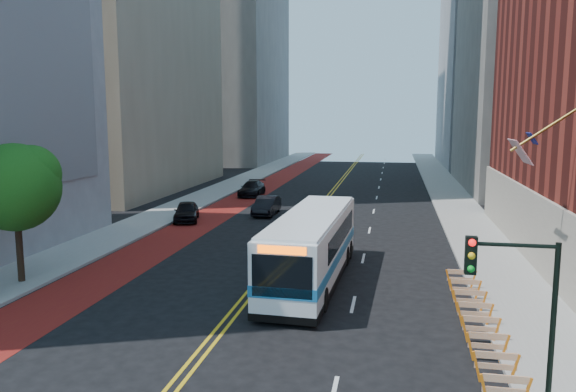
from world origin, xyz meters
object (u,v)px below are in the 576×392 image
Objects in this scene: traffic_signal at (516,298)px; car_a at (186,211)px; car_c at (252,189)px; street_tree at (17,184)px; car_b at (267,206)px; transit_bus at (312,246)px.

traffic_signal is 32.55m from car_a.
car_c is at bearing 112.87° from traffic_signal.
street_tree is 1.47× the size of car_b.
street_tree is 31.42m from car_c.
car_b is 0.91× the size of car_c.
car_a is (1.94, 16.91, -4.16)m from street_tree.
street_tree reaches higher than traffic_signal.
traffic_signal is 1.15× the size of car_a.
traffic_signal reaches higher than car_c.
street_tree is 17.52m from car_a.
car_a is at bearing 83.44° from street_tree.
transit_bus reaches higher than car_b.
car_c is (1.63, 14.02, -0.02)m from car_a.
car_a is at bearing -97.25° from car_c.
traffic_signal is 0.40× the size of transit_bus.
transit_bus is at bearing -70.52° from car_c.
traffic_signal is at bearing -67.73° from car_c.
car_c is (-3.85, 10.18, -0.02)m from car_b.
car_a is at bearing 125.26° from traffic_signal.
street_tree is at bearing -112.98° from car_a.
street_tree is 1.33× the size of car_c.
car_b is at bearing 113.59° from traffic_signal.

